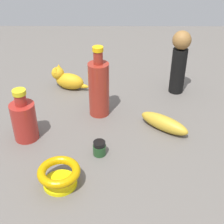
# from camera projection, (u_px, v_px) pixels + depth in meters

# --- Properties ---
(ground) EXTENTS (2.00, 2.00, 0.00)m
(ground) POSITION_uv_depth(u_px,v_px,m) (112.00, 129.00, 0.99)
(ground) COLOR #5B5651
(banana) EXTENTS (0.14, 0.16, 0.05)m
(banana) POSITION_uv_depth(u_px,v_px,m) (163.00, 123.00, 0.98)
(banana) COLOR gold
(banana) RESTS_ON ground
(bottle_tall) EXTENTS (0.07, 0.07, 0.24)m
(bottle_tall) POSITION_uv_depth(u_px,v_px,m) (98.00, 88.00, 1.01)
(bottle_tall) COLOR maroon
(bottle_tall) RESTS_ON ground
(cat_figurine) EXTENTS (0.09, 0.14, 0.09)m
(cat_figurine) POSITION_uv_depth(u_px,v_px,m) (66.00, 79.00, 1.19)
(cat_figurine) COLOR gold
(cat_figurine) RESTS_ON ground
(bowl) EXTENTS (0.11, 0.11, 0.05)m
(bowl) POSITION_uv_depth(u_px,v_px,m) (58.00, 174.00, 0.78)
(bowl) COLOR yellow
(bowl) RESTS_ON ground
(person_figure_adult) EXTENTS (0.07, 0.07, 0.23)m
(person_figure_adult) POSITION_uv_depth(u_px,v_px,m) (178.00, 60.00, 1.12)
(person_figure_adult) COLOR black
(person_figure_adult) RESTS_ON ground
(bottle_short) EXTENTS (0.07, 0.07, 0.16)m
(bottle_short) POSITION_uv_depth(u_px,v_px,m) (23.00, 120.00, 0.92)
(bottle_short) COLOR maroon
(bottle_short) RESTS_ON ground
(nail_polish_jar) EXTENTS (0.04, 0.04, 0.04)m
(nail_polish_jar) POSITION_uv_depth(u_px,v_px,m) (98.00, 148.00, 0.88)
(nail_polish_jar) COLOR #1E4321
(nail_polish_jar) RESTS_ON ground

